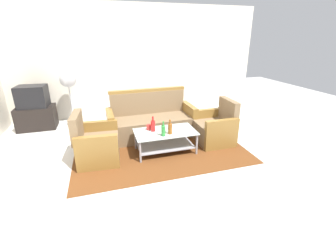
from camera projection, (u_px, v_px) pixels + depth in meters
name	position (u px, v px, depth m)	size (l,w,h in m)	color
ground_plane	(176.00, 169.00, 3.67)	(14.00, 14.00, 0.00)	silver
wall_back	(139.00, 61.00, 5.95)	(6.52, 0.12, 2.80)	silver
rug	(160.00, 148.00, 4.34)	(3.10, 2.06, 0.01)	brown
couch	(151.00, 122.00, 4.80)	(1.82, 0.78, 0.96)	#7F6647
armchair_left	(96.00, 145.00, 3.85)	(0.75, 0.81, 0.85)	#7F6647
armchair_right	(215.00, 128.00, 4.54)	(0.70, 0.76, 0.85)	#7F6647
coffee_table	(165.00, 138.00, 4.13)	(1.10, 0.60, 0.40)	silver
bottle_red	(153.00, 126.00, 4.06)	(0.08, 0.08, 0.28)	red
bottle_brown	(170.00, 128.00, 3.95)	(0.08, 0.08, 0.26)	brown
bottle_green	(163.00, 130.00, 3.87)	(0.07, 0.07, 0.26)	#2D8C38
cup	(149.00, 127.00, 4.14)	(0.08, 0.08, 0.10)	red
tv_stand	(37.00, 118.00, 5.20)	(0.80, 0.50, 0.52)	black
television	(32.00, 96.00, 5.04)	(0.63, 0.48, 0.48)	black
pedestal_fan	(68.00, 83.00, 5.20)	(0.36, 0.36, 1.27)	#2D2D33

